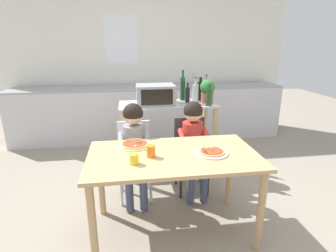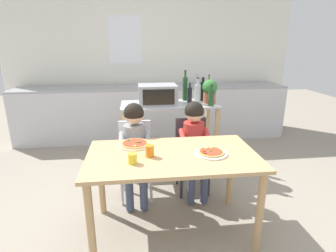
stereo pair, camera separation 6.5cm
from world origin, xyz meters
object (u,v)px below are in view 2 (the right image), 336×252
Objects in this scene: potted_herb_plant at (210,91)px; child_in_grey_shirt at (135,140)px; bottle_brown_beer at (197,94)px; dining_chair_left at (135,154)px; toaster_oven at (158,94)px; bottle_squat_spirits at (209,90)px; bottle_tall_green_wine at (203,91)px; dining_table at (172,165)px; drinking_cup_orange at (150,151)px; kitchen_island_cart at (169,126)px; bottle_dark_olive_oil at (211,98)px; pizza_plate_white at (211,153)px; bottle_slim_sauce at (190,95)px; child_in_red_shirt at (195,137)px; drinking_cup_yellow at (132,158)px; pizza_plate_cream at (135,144)px; dining_chair_right at (192,149)px; bottle_clear_vinegar at (185,88)px.

child_in_grey_shirt is at bearing -145.17° from potted_herb_plant.
dining_chair_left is at bearing -147.56° from bottle_brown_beer.
toaster_oven is 0.72m from bottle_squat_spirits.
dining_table is (-0.57, -1.33, -0.38)m from bottle_tall_green_wine.
child_in_grey_shirt is at bearing 119.92° from dining_table.
drinking_cup_orange reaches higher than dining_chair_left.
kitchen_island_cart is 0.65m from bottle_dark_olive_oil.
toaster_oven is 1.79× the size of bottle_dark_olive_oil.
bottle_tall_green_wine reaches higher than bottle_dark_olive_oil.
potted_herb_plant is 1.30m from pizza_plate_white.
bottle_tall_green_wine reaches higher than potted_herb_plant.
bottle_dark_olive_oil is (0.03, -0.30, -0.03)m from bottle_tall_green_wine.
child_in_grey_shirt is (-0.70, -0.70, -0.32)m from bottle_slim_sauce.
toaster_oven reaches higher than dining_table.
bottle_squat_spirits is at bearing 79.68° from bottle_dark_olive_oil.
bottle_tall_green_wine is 0.86m from child_in_red_shirt.
bottle_tall_green_wine is 0.29× the size of child_in_grey_shirt.
bottle_squat_spirits is at bearing 59.17° from drinking_cup_orange.
bottle_slim_sauce reaches higher than child_in_red_shirt.
potted_herb_plant is 1.66m from drinking_cup_yellow.
dining_table is 0.34m from pizza_plate_white.
kitchen_island_cart is 3.68× the size of bottle_squat_spirits.
child_in_red_shirt reaches higher than pizza_plate_cream.
dining_chair_right is at bearing -108.32° from bottle_brown_beer.
bottle_tall_green_wine is at bearing 12.04° from toaster_oven.
drinking_cup_orange is at bearing -119.00° from bottle_brown_beer.
drinking_cup_yellow is at bearing -131.51° from child_in_red_shirt.
drinking_cup_orange is (-0.81, -1.22, -0.26)m from potted_herb_plant.
bottle_clear_vinegar is 0.28× the size of dining_table.
bottle_squat_spirits is 1.52m from pizza_plate_white.
dining_chair_left is 2.84× the size of pizza_plate_cream.
bottle_brown_beer reaches higher than dining_chair_right.
bottle_slim_sauce is at bearing 86.92° from pizza_plate_white.
pizza_plate_white is (-0.36, -1.45, -0.27)m from bottle_squat_spirits.
potted_herb_plant reaches higher than bottle_dark_olive_oil.
bottle_tall_green_wine reaches higher than drinking_cup_orange.
bottle_squat_spirits is 1.20× the size of pizza_plate_white.
bottle_squat_spirits is 1.86m from drinking_cup_yellow.
pizza_plate_white is (-0.29, -1.07, -0.24)m from bottle_dark_olive_oil.
child_in_grey_shirt is 12.59× the size of drinking_cup_yellow.
bottle_squat_spirits is 0.34m from bottle_brown_beer.
bottle_clear_vinegar reaches higher than toaster_oven.
bottle_slim_sauce is 1.57m from drinking_cup_yellow.
drinking_cup_yellow is at bearing -170.98° from pizza_plate_white.
bottle_brown_beer is 1.06m from dining_chair_left.
potted_herb_plant is 0.28× the size of child_in_grey_shirt.
bottle_dark_olive_oil reaches higher than kitchen_island_cart.
child_in_red_shirt is at bearing 89.96° from pizza_plate_white.
bottle_dark_olive_oil is 0.90× the size of pizza_plate_cream.
child_in_red_shirt is at bearing -113.26° from bottle_squat_spirits.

